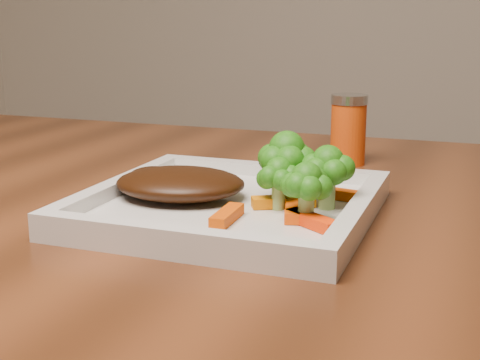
% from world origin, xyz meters
% --- Properties ---
extents(plate, '(0.27, 0.27, 0.01)m').
position_xyz_m(plate, '(-0.06, -0.02, 0.76)').
color(plate, silver).
rests_on(plate, dining_table).
extents(steak, '(0.15, 0.12, 0.03)m').
position_xyz_m(steak, '(-0.12, -0.01, 0.78)').
color(steak, '#321707').
rests_on(steak, plate).
extents(broccoli_0, '(0.07, 0.07, 0.07)m').
position_xyz_m(broccoli_0, '(-0.01, 0.01, 0.80)').
color(broccoli_0, '#165E0F').
rests_on(broccoli_0, plate).
extents(broccoli_1, '(0.07, 0.07, 0.06)m').
position_xyz_m(broccoli_1, '(0.03, 0.00, 0.79)').
color(broccoli_1, '#286E12').
rests_on(broccoli_1, plate).
extents(broccoli_2, '(0.07, 0.07, 0.06)m').
position_xyz_m(broccoli_2, '(0.02, -0.05, 0.79)').
color(broccoli_2, '#156D12').
rests_on(broccoli_2, plate).
extents(broccoli_3, '(0.06, 0.06, 0.06)m').
position_xyz_m(broccoli_3, '(-0.01, -0.02, 0.79)').
color(broccoli_3, '#115E0F').
rests_on(broccoli_3, plate).
extents(carrot_1, '(0.06, 0.05, 0.01)m').
position_xyz_m(carrot_1, '(0.03, -0.06, 0.77)').
color(carrot_1, '#F13103').
rests_on(carrot_1, plate).
extents(carrot_2, '(0.02, 0.06, 0.01)m').
position_xyz_m(carrot_2, '(-0.04, -0.07, 0.77)').
color(carrot_2, '#CC4203').
rests_on(carrot_2, plate).
extents(carrot_3, '(0.05, 0.02, 0.01)m').
position_xyz_m(carrot_3, '(0.04, 0.04, 0.77)').
color(carrot_3, '#CF4203').
rests_on(carrot_3, plate).
extents(carrot_5, '(0.03, 0.05, 0.01)m').
position_xyz_m(carrot_5, '(0.01, -0.04, 0.77)').
color(carrot_5, '#E84603').
rests_on(carrot_5, plate).
extents(carrot_6, '(0.06, 0.04, 0.01)m').
position_xyz_m(carrot_6, '(-0.01, -0.01, 0.77)').
color(carrot_6, orange).
rests_on(carrot_6, plate).
extents(spice_shaker, '(0.05, 0.05, 0.09)m').
position_xyz_m(spice_shaker, '(-0.00, 0.26, 0.80)').
color(spice_shaker, '#C5400A').
rests_on(spice_shaker, dining_table).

